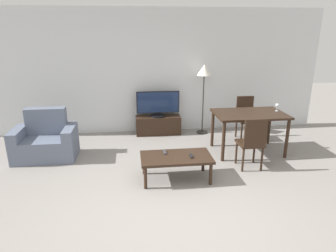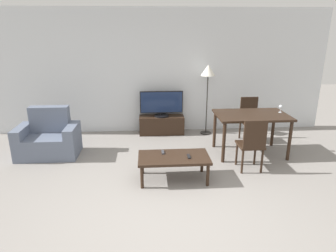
% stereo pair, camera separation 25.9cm
% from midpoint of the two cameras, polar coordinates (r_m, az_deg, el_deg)
% --- Properties ---
extents(ground_plane, '(18.00, 18.00, 0.00)m').
position_cam_midpoint_polar(ground_plane, '(3.93, 1.73, -16.98)').
color(ground_plane, gray).
extents(wall_back, '(7.66, 0.06, 2.70)m').
position_cam_midpoint_polar(wall_back, '(6.72, -1.16, 10.25)').
color(wall_back, silver).
rests_on(wall_back, ground_plane).
extents(armchair, '(1.08, 0.69, 0.88)m').
position_cam_midpoint_polar(armchair, '(5.93, -20.61, -2.40)').
color(armchair, slate).
rests_on(armchair, ground_plane).
extents(tv_stand, '(0.99, 0.37, 0.40)m').
position_cam_midpoint_polar(tv_stand, '(6.73, -0.12, 0.22)').
color(tv_stand, black).
rests_on(tv_stand, ground_plane).
extents(tv, '(0.94, 0.32, 0.57)m').
position_cam_midpoint_polar(tv, '(6.59, -0.12, 4.23)').
color(tv, black).
rests_on(tv, tv_stand).
extents(coffee_table, '(1.09, 0.59, 0.39)m').
position_cam_midpoint_polar(coffee_table, '(4.64, 2.72, -6.29)').
color(coffee_table, black).
rests_on(coffee_table, ground_plane).
extents(dining_table, '(1.30, 0.84, 0.77)m').
position_cam_midpoint_polar(dining_table, '(5.74, 16.88, 1.27)').
color(dining_table, black).
rests_on(dining_table, ground_plane).
extents(dining_chair_near, '(0.40, 0.40, 0.90)m').
position_cam_midpoint_polar(dining_chair_near, '(5.07, 17.14, -3.04)').
color(dining_chair_near, black).
rests_on(dining_chair_near, ground_plane).
extents(dining_chair_far, '(0.40, 0.40, 0.90)m').
position_cam_midpoint_polar(dining_chair_far, '(6.53, 16.40, 1.67)').
color(dining_chair_far, black).
rests_on(dining_chair_far, ground_plane).
extents(floor_lamp, '(0.31, 0.31, 1.54)m').
position_cam_midpoint_polar(floor_lamp, '(6.55, 8.77, 9.58)').
color(floor_lamp, black).
rests_on(floor_lamp, ground_plane).
extents(remote_primary, '(0.04, 0.15, 0.02)m').
position_cam_midpoint_polar(remote_primary, '(4.74, 0.59, -5.01)').
color(remote_primary, '#38383D').
rests_on(remote_primary, coffee_table).
extents(remote_secondary, '(0.04, 0.15, 0.02)m').
position_cam_midpoint_polar(remote_secondary, '(4.61, 5.60, -5.79)').
color(remote_secondary, black).
rests_on(remote_secondary, coffee_table).
extents(wine_glass_left, '(0.07, 0.07, 0.15)m').
position_cam_midpoint_polar(wine_glass_left, '(5.98, 21.85, 3.34)').
color(wine_glass_left, silver).
rests_on(wine_glass_left, dining_table).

